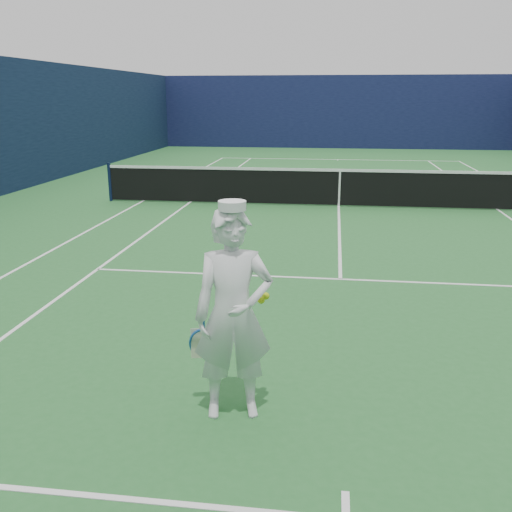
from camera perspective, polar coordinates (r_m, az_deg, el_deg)
The scene contains 5 objects.
ground at distance 15.53m, azimuth 8.27°, elevation 4.92°, with size 80.00×80.00×0.00m, color #26652D.
court_markings at distance 15.53m, azimuth 8.27°, elevation 4.94°, with size 11.03×23.83×0.01m.
windscreen_fence at distance 15.29m, azimuth 8.57°, elevation 12.30°, with size 20.12×36.12×4.00m.
tennis_net at distance 15.44m, azimuth 8.35°, elevation 6.95°, with size 12.88×0.09×1.07m.
tennis_player at distance 5.11m, azimuth -2.28°, elevation -5.86°, with size 0.87×0.62×2.00m.
Camera 1 is at (-0.18, -15.27, 2.85)m, focal length 40.00 mm.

